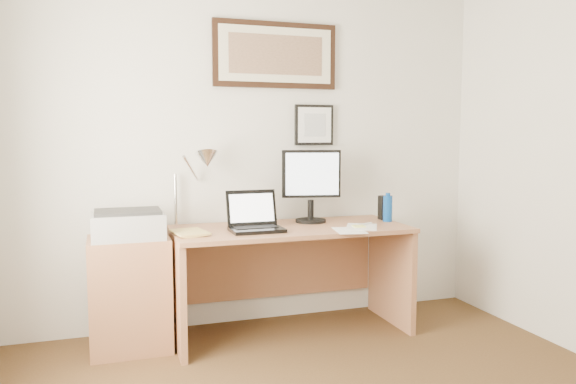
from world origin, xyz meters
name	(u,v)px	position (x,y,z in m)	size (l,w,h in m)	color
wall_back	(255,152)	(0.00, 2.00, 1.25)	(3.50, 0.02, 2.50)	silver
side_cabinet	(130,294)	(-0.92, 1.68, 0.36)	(0.50, 0.40, 0.73)	#996140
water_bottle	(388,209)	(0.90, 1.64, 0.84)	(0.07, 0.07, 0.19)	#0B4193
bottle_cap	(388,194)	(0.90, 1.64, 0.95)	(0.03, 0.03, 0.02)	#0B4193
speaker	(385,208)	(0.92, 1.73, 0.84)	(0.08, 0.07, 0.18)	black
paper_sheet_a	(349,230)	(0.47, 1.37, 0.75)	(0.19, 0.27, 0.00)	white
paper_sheet_b	(362,227)	(0.60, 1.46, 0.75)	(0.20, 0.29, 0.00)	white
sticky_pad	(359,226)	(0.59, 1.47, 0.76)	(0.08, 0.08, 0.01)	#F1F674
marker_pen	(364,224)	(0.66, 1.53, 0.76)	(0.02, 0.02, 0.14)	white
book	(175,234)	(-0.65, 1.54, 0.76)	(0.20, 0.27, 0.02)	#D6B964
desk	(287,258)	(0.15, 1.72, 0.51)	(1.60, 0.70, 0.75)	#996140
laptop	(255,222)	(-0.12, 1.57, 0.81)	(0.34, 0.29, 0.26)	black
lcd_monitor	(311,182)	(0.36, 1.78, 1.04)	(0.42, 0.22, 0.52)	black
printer	(128,224)	(-0.92, 1.65, 0.82)	(0.44, 0.34, 0.18)	#A8A8AA
desk_lamp	(204,163)	(-0.41, 1.81, 1.19)	(0.29, 0.27, 0.53)	white
picture_large	(276,55)	(0.15, 1.97, 1.95)	(0.92, 0.04, 0.47)	black
picture_small	(314,125)	(0.45, 1.97, 1.45)	(0.30, 0.03, 0.30)	black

